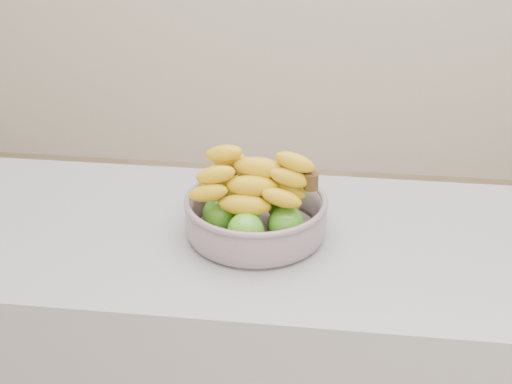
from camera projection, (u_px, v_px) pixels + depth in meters
The scene contains 1 object.
fruit_bowl at pixel (256, 211), 1.48m from camera, with size 0.30×0.30×0.18m.
Camera 1 is at (-0.08, -1.50, 1.67)m, focal length 50.00 mm.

